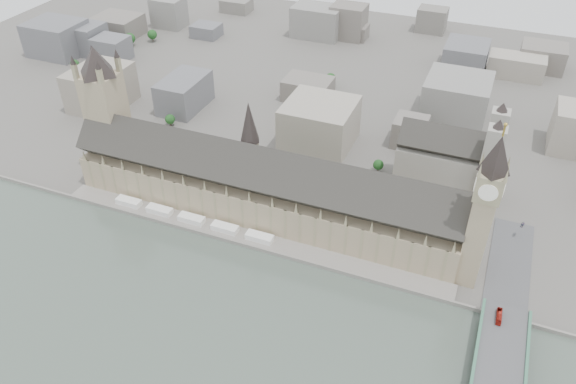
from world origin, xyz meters
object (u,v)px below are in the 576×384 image
at_px(victoria_tower, 106,107).
at_px(westminster_abbey, 449,161).
at_px(car_approach, 522,225).
at_px(palace_of_westminster, 261,188).
at_px(red_bus_north, 499,316).
at_px(elizabeth_tower, 485,203).

height_order(victoria_tower, westminster_abbey, victoria_tower).
relative_size(victoria_tower, car_approach, 21.95).
relative_size(palace_of_westminster, victoria_tower, 2.65).
bearing_deg(palace_of_westminster, victoria_tower, 177.04).
distance_m(red_bus_north, car_approach, 85.62).
bearing_deg(red_bus_north, westminster_abbey, 109.95).
xyz_separation_m(palace_of_westminster, car_approach, (165.30, 40.30, -11.79)).
height_order(palace_of_westminster, car_approach, palace_of_westminster).
xyz_separation_m(westminster_abbey, red_bus_north, (47.44, -120.33, -13.24)).
bearing_deg(victoria_tower, westminster_abbey, 16.50).
xyz_separation_m(palace_of_westminster, elizabeth_tower, (138.00, -11.70, 35.38)).
bearing_deg(elizabeth_tower, car_approach, 62.30).
bearing_deg(victoria_tower, red_bus_north, -10.37).
bearing_deg(victoria_tower, palace_of_westminster, -2.96).
bearing_deg(victoria_tower, car_approach, 6.75).
relative_size(palace_of_westminster, car_approach, 58.16).
bearing_deg(red_bus_north, victoria_tower, 168.05).
height_order(red_bus_north, car_approach, red_bus_north).
height_order(palace_of_westminster, westminster_abbey, westminster_abbey).
height_order(elizabeth_tower, red_bus_north, elizabeth_tower).
bearing_deg(palace_of_westminster, red_bus_north, -15.87).
height_order(westminster_abbey, car_approach, westminster_abbey).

